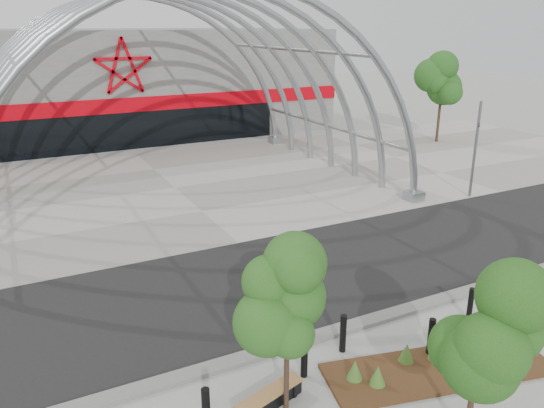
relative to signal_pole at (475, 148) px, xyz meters
name	(u,v)px	position (x,y,z in m)	size (l,w,h in m)	color
ground	(334,327)	(-12.99, -7.18, -2.55)	(140.00, 140.00, 0.00)	#989892
road	(279,278)	(-12.99, -3.68, -2.54)	(140.00, 7.00, 0.02)	black
forecourt	(175,188)	(-12.99, 8.32, -2.53)	(60.00, 17.00, 0.04)	gray
kerb	(339,330)	(-12.99, -7.43, -2.49)	(60.00, 0.50, 0.12)	slate
arena_building	(105,82)	(-12.99, 26.27, 1.44)	(34.00, 15.24, 8.00)	slate
vault_canopy	(175,188)	(-12.99, 8.32, -2.53)	(20.80, 15.80, 20.36)	#90959A
planting_bed	(435,366)	(-11.83, -10.07, -2.40)	(6.12, 3.06, 0.62)	#3E2714
signal_pole	(475,148)	(0.00, 0.00, 0.00)	(0.25, 0.69, 4.87)	slate
street_tree_0	(287,306)	(-15.88, -9.56, 0.13)	(1.63, 1.63, 3.72)	black
street_tree_1	(482,328)	(-12.91, -12.15, 0.18)	(1.61, 1.61, 3.80)	#341F19
bench_0	(269,400)	(-16.23, -9.35, -2.35)	(1.94, 0.95, 0.40)	black
bench_1	(467,339)	(-10.23, -9.60, -2.35)	(1.89, 1.12, 0.39)	black
bollard_1	(304,357)	(-14.92, -8.73, -2.00)	(0.18, 0.18, 1.09)	black
bollard_2	(343,333)	(-13.45, -8.27, -2.00)	(0.18, 0.18, 1.10)	black
bollard_3	(431,338)	(-11.52, -9.53, -1.98)	(0.18, 0.18, 1.13)	black
bollard_4	(470,304)	(-9.13, -8.63, -2.03)	(0.16, 0.16, 1.03)	black
bg_tree_1	(442,84)	(8.01, 10.82, 1.70)	(2.70, 2.70, 5.91)	black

